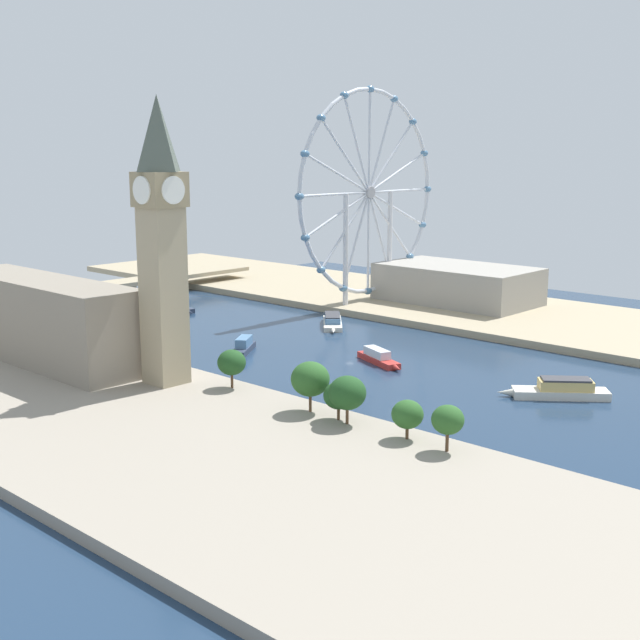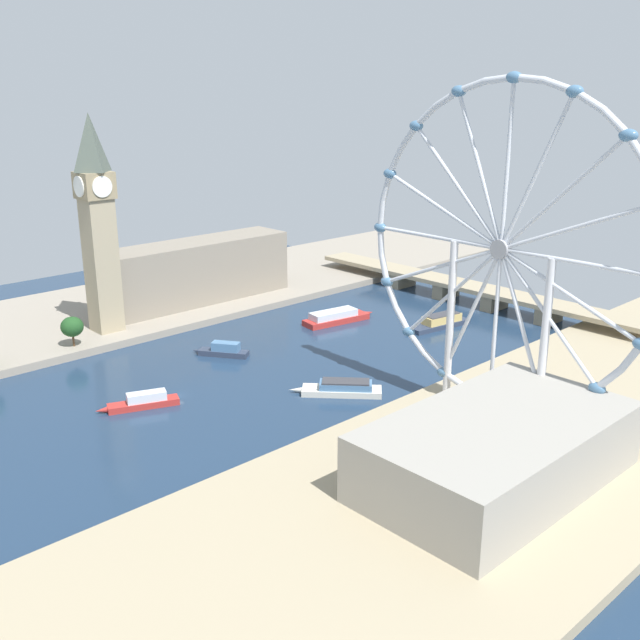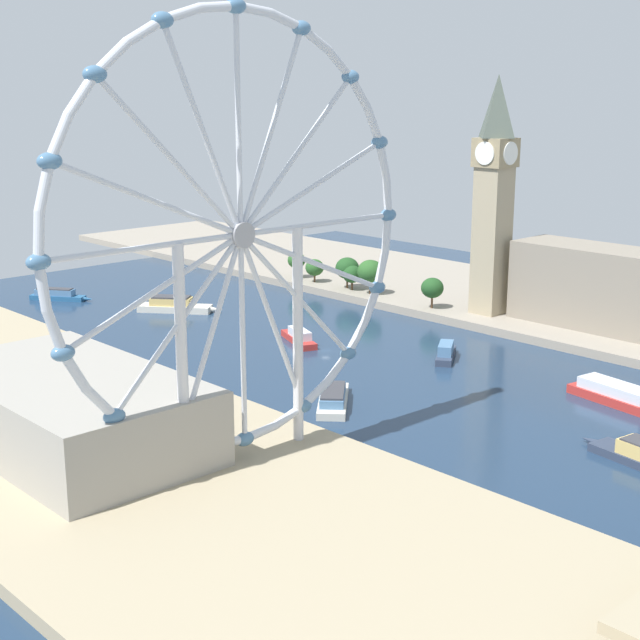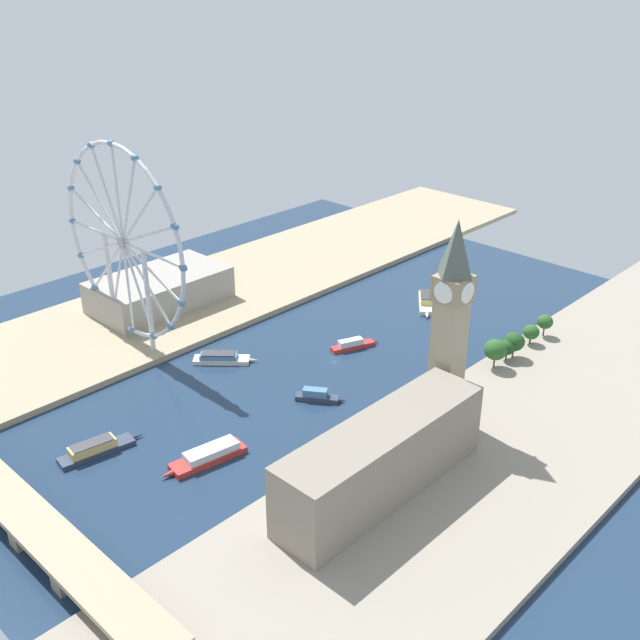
# 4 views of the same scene
# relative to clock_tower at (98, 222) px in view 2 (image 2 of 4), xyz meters

# --- Properties ---
(ground_plane) EXTENTS (370.60, 370.60, 0.00)m
(ground_plane) POSITION_rel_clock_tower_xyz_m (71.81, -12.09, -47.32)
(ground_plane) COLOR #1E334C
(riverbank_left) EXTENTS (90.00, 520.00, 3.00)m
(riverbank_left) POSITION_rel_clock_tower_xyz_m (-28.49, -12.09, -45.82)
(riverbank_left) COLOR gray
(riverbank_left) RESTS_ON ground_plane
(riverbank_right) EXTENTS (90.00, 520.00, 3.00)m
(riverbank_right) POSITION_rel_clock_tower_xyz_m (172.11, -12.09, -45.82)
(riverbank_right) COLOR tan
(riverbank_right) RESTS_ON ground_plane
(clock_tower) EXTENTS (13.24, 13.24, 85.51)m
(clock_tower) POSITION_rel_clock_tower_xyz_m (0.00, 0.00, 0.00)
(clock_tower) COLOR tan
(clock_tower) RESTS_ON riverbank_left
(parliament_block) EXTENTS (22.00, 88.86, 27.82)m
(parliament_block) POSITION_rel_clock_tower_xyz_m (-10.97, 52.43, -30.41)
(parliament_block) COLOR gray
(parliament_block) RESTS_ON riverbank_left
(ferris_wheel) EXTENTS (97.17, 3.20, 98.29)m
(ferris_wheel) POSITION_rel_clock_tower_xyz_m (152.52, 46.32, 5.47)
(ferris_wheel) COLOR silver
(ferris_wheel) RESTS_ON riverbank_right
(riverside_hall) EXTENTS (40.36, 71.29, 17.03)m
(riverside_hall) POSITION_rel_clock_tower_xyz_m (177.30, 12.86, -35.81)
(riverside_hall) COLOR gray
(riverside_hall) RESTS_ON riverbank_right
(river_bridge) EXTENTS (182.60, 15.52, 9.02)m
(river_bridge) POSITION_rel_clock_tower_xyz_m (71.81, 148.40, -40.62)
(river_bridge) COLOR tan
(river_bridge) RESTS_ON ground_plane
(tour_boat_0) EXTENTS (13.45, 35.52, 5.41)m
(tour_boat_0) POSITION_rel_clock_tower_xyz_m (50.09, 81.44, -45.00)
(tour_boat_0) COLOR #B22D28
(tour_boat_0) RESTS_ON ground_plane
(tour_boat_1) EXTENTS (25.83, 24.59, 4.81)m
(tour_boat_1) POSITION_rel_clock_tower_xyz_m (107.41, 28.26, -45.33)
(tour_boat_1) COLOR beige
(tour_boat_1) RESTS_ON ground_plane
(tour_boat_2) EXTENTS (11.87, 34.76, 5.66)m
(tour_boat_2) POSITION_rel_clock_tower_xyz_m (85.04, 108.81, -45.01)
(tour_boat_2) COLOR #2D384C
(tour_boat_2) RESTS_ON ground_plane
(tour_boat_4) EXTENTS (12.87, 25.47, 4.95)m
(tour_boat_4) POSITION_rel_clock_tower_xyz_m (71.64, -25.47, -45.36)
(tour_boat_4) COLOR #B22D28
(tour_boat_4) RESTS_ON ground_plane
(tour_boat_5) EXTENTS (20.32, 15.31, 5.40)m
(tour_boat_5) POSITION_rel_clock_tower_xyz_m (50.57, 21.18, -45.18)
(tour_boat_5) COLOR #2D384C
(tour_boat_5) RESTS_ON ground_plane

